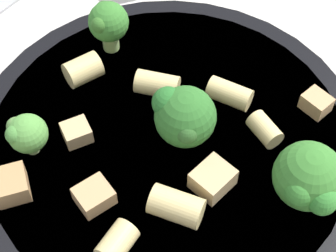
# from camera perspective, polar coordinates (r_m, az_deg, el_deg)

# --- Properties ---
(ground_plane) EXTENTS (2.00, 2.00, 0.00)m
(ground_plane) POSITION_cam_1_polar(r_m,az_deg,el_deg) (0.38, 0.00, -4.11)
(ground_plane) COLOR beige
(pasta_bowl) EXTENTS (0.25, 0.25, 0.04)m
(pasta_bowl) POSITION_cam_1_polar(r_m,az_deg,el_deg) (0.36, 0.00, -2.34)
(pasta_bowl) COLOR black
(pasta_bowl) RESTS_ON ground_plane
(broccoli_floret_0) EXTENTS (0.04, 0.04, 0.04)m
(broccoli_floret_0) POSITION_cam_1_polar(r_m,az_deg,el_deg) (0.32, 14.06, -5.23)
(broccoli_floret_0) COLOR #93B766
(broccoli_floret_0) RESTS_ON pasta_bowl
(broccoli_floret_1) EXTENTS (0.04, 0.04, 0.04)m
(broccoli_floret_1) POSITION_cam_1_polar(r_m,az_deg,el_deg) (0.33, 1.51, 0.78)
(broccoli_floret_1) COLOR #84AD60
(broccoli_floret_1) RESTS_ON pasta_bowl
(broccoli_floret_2) EXTENTS (0.02, 0.03, 0.03)m
(broccoli_floret_2) POSITION_cam_1_polar(r_m,az_deg,el_deg) (0.34, -14.24, -0.74)
(broccoli_floret_2) COLOR #9EC175
(broccoli_floret_2) RESTS_ON pasta_bowl
(broccoli_floret_3) EXTENTS (0.03, 0.03, 0.04)m
(broccoli_floret_3) POSITION_cam_1_polar(r_m,az_deg,el_deg) (0.39, -6.14, 10.49)
(broccoli_floret_3) COLOR #93B766
(broccoli_floret_3) RESTS_ON pasta_bowl
(rigatoni_0) EXTENTS (0.03, 0.03, 0.02)m
(rigatoni_0) POSITION_cam_1_polar(r_m,az_deg,el_deg) (0.38, -8.62, 5.68)
(rigatoni_0) COLOR #E0C67F
(rigatoni_0) RESTS_ON pasta_bowl
(rigatoni_1) EXTENTS (0.02, 0.03, 0.01)m
(rigatoni_1) POSITION_cam_1_polar(r_m,az_deg,el_deg) (0.36, 6.26, 3.30)
(rigatoni_1) COLOR #E0C67F
(rigatoni_1) RESTS_ON pasta_bowl
(rigatoni_2) EXTENTS (0.02, 0.02, 0.02)m
(rigatoni_2) POSITION_cam_1_polar(r_m,az_deg,el_deg) (0.31, -5.20, -11.73)
(rigatoni_2) COLOR #E0C67F
(rigatoni_2) RESTS_ON pasta_bowl
(rigatoni_3) EXTENTS (0.02, 0.03, 0.01)m
(rigatoni_3) POSITION_cam_1_polar(r_m,az_deg,el_deg) (0.35, 9.80, -0.35)
(rigatoni_3) COLOR #E0C67F
(rigatoni_3) RESTS_ON pasta_bowl
(rigatoni_4) EXTENTS (0.02, 0.03, 0.02)m
(rigatoni_4) POSITION_cam_1_polar(r_m,az_deg,el_deg) (0.37, -1.11, 4.24)
(rigatoni_4) COLOR #E0C67F
(rigatoni_4) RESTS_ON pasta_bowl
(rigatoni_5) EXTENTS (0.02, 0.03, 0.02)m
(rigatoni_5) POSITION_cam_1_polar(r_m,az_deg,el_deg) (0.32, 0.86, -8.15)
(rigatoni_5) COLOR #E0C67F
(rigatoni_5) RESTS_ON pasta_bowl
(chicken_chunk_0) EXTENTS (0.03, 0.03, 0.01)m
(chicken_chunk_0) POSITION_cam_1_polar(r_m,az_deg,el_deg) (0.34, -15.61, -5.79)
(chicken_chunk_0) COLOR tan
(chicken_chunk_0) RESTS_ON pasta_bowl
(chicken_chunk_1) EXTENTS (0.02, 0.02, 0.01)m
(chicken_chunk_1) POSITION_cam_1_polar(r_m,az_deg,el_deg) (0.37, 14.82, 2.27)
(chicken_chunk_1) COLOR tan
(chicken_chunk_1) RESTS_ON pasta_bowl
(chicken_chunk_2) EXTENTS (0.03, 0.03, 0.01)m
(chicken_chunk_2) POSITION_cam_1_polar(r_m,az_deg,el_deg) (0.33, 4.57, -5.39)
(chicken_chunk_2) COLOR tan
(chicken_chunk_2) RESTS_ON pasta_bowl
(chicken_chunk_3) EXTENTS (0.02, 0.02, 0.01)m
(chicken_chunk_3) POSITION_cam_1_polar(r_m,az_deg,el_deg) (0.35, -9.27, -0.65)
(chicken_chunk_3) COLOR tan
(chicken_chunk_3) RESTS_ON pasta_bowl
(chicken_chunk_4) EXTENTS (0.03, 0.03, 0.01)m
(chicken_chunk_4) POSITION_cam_1_polar(r_m,az_deg,el_deg) (0.32, -7.52, -7.06)
(chicken_chunk_4) COLOR tan
(chicken_chunk_4) RESTS_ON pasta_bowl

